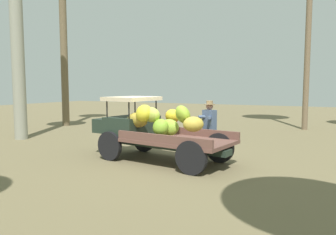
# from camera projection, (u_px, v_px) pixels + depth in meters

# --- Properties ---
(ground_plane) EXTENTS (60.00, 60.00, 0.00)m
(ground_plane) POSITION_uv_depth(u_px,v_px,m) (165.00, 159.00, 9.71)
(ground_plane) COLOR #706445
(truck) EXTENTS (4.60, 2.26, 1.87)m
(truck) POSITION_uv_depth(u_px,v_px,m) (150.00, 129.00, 9.58)
(truck) COLOR #223026
(truck) RESTS_ON ground
(farmer) EXTENTS (0.56, 0.52, 1.75)m
(farmer) POSITION_uv_depth(u_px,v_px,m) (209.00, 125.00, 10.04)
(farmer) COLOR #44413D
(farmer) RESTS_ON ground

